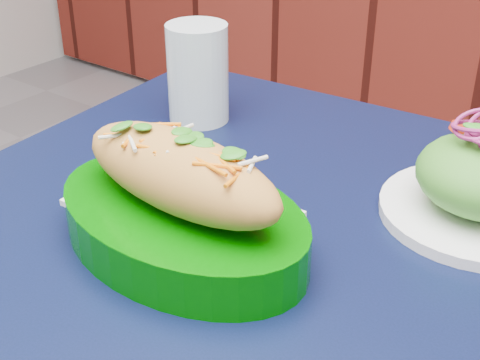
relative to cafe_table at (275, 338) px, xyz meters
The scene contains 3 objects.
cafe_table is the anchor object (origin of this frame).
banh_mi_basket 0.16m from the cafe_table, 161.98° to the right, with size 0.28×0.19×0.12m.
water_glass 0.37m from the cafe_table, 142.34° to the left, with size 0.08×0.08×0.13m, color silver.
Camera 1 is at (0.20, 0.91, 1.12)m, focal length 50.00 mm.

